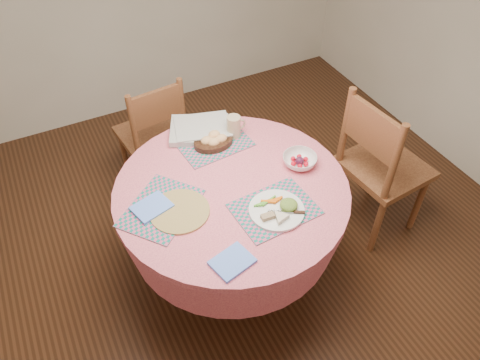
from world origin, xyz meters
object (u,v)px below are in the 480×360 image
(chair_right, at_px, (379,165))
(bread_bowl, at_px, (214,140))
(latte_mug, at_px, (234,126))
(fruit_bowl, at_px, (300,161))
(dinner_plate, at_px, (279,209))
(dining_table, at_px, (232,212))
(chair_back, at_px, (154,133))
(wicker_trivet, at_px, (180,211))

(chair_right, height_order, bread_bowl, chair_right)
(latte_mug, relative_size, fruit_bowl, 0.57)
(dinner_plate, bearing_deg, chair_right, 13.92)
(dinner_plate, height_order, bread_bowl, bread_bowl)
(dinner_plate, relative_size, fruit_bowl, 1.21)
(chair_right, height_order, fruit_bowl, chair_right)
(dining_table, xyz_separation_m, dinner_plate, (0.13, -0.26, 0.22))
(dinner_plate, distance_m, latte_mug, 0.64)
(dining_table, height_order, bread_bowl, bread_bowl)
(chair_right, distance_m, dinner_plate, 0.91)
(dining_table, height_order, chair_back, chair_back)
(wicker_trivet, relative_size, latte_mug, 2.28)
(dining_table, xyz_separation_m, fruit_bowl, (0.41, -0.01, 0.22))
(chair_right, bearing_deg, bread_bowl, 61.04)
(chair_back, height_order, wicker_trivet, chair_back)
(chair_right, xyz_separation_m, chair_back, (-1.11, 1.01, -0.07))
(wicker_trivet, distance_m, dinner_plate, 0.49)
(wicker_trivet, height_order, dinner_plate, dinner_plate)
(wicker_trivet, bearing_deg, chair_right, -0.44)
(latte_mug, height_order, fruit_bowl, latte_mug)
(chair_right, relative_size, dinner_plate, 3.74)
(wicker_trivet, distance_m, bread_bowl, 0.54)
(bread_bowl, bearing_deg, fruit_bowl, -46.14)
(dinner_plate, relative_size, bread_bowl, 1.21)
(dining_table, height_order, latte_mug, latte_mug)
(wicker_trivet, bearing_deg, dinner_plate, -27.08)
(chair_back, bearing_deg, wicker_trivet, 73.43)
(chair_back, height_order, latte_mug, chair_back)
(latte_mug, bearing_deg, fruit_bowl, -61.56)
(chair_right, bearing_deg, fruit_bowl, 80.64)
(bread_bowl, bearing_deg, dining_table, -99.64)
(chair_back, xyz_separation_m, latte_mug, (0.33, -0.59, 0.35))
(chair_right, bearing_deg, chair_back, 42.21)
(dining_table, relative_size, dinner_plate, 4.47)
(chair_right, distance_m, bread_bowl, 1.04)
(chair_right, bearing_deg, wicker_trivet, 84.13)
(chair_back, distance_m, dinner_plate, 1.29)
(dining_table, bearing_deg, chair_back, 97.41)
(chair_right, xyz_separation_m, latte_mug, (-0.79, 0.42, 0.28))
(dining_table, distance_m, chair_back, 0.98)
(bread_bowl, height_order, fruit_bowl, bread_bowl)
(chair_right, relative_size, wicker_trivet, 3.46)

